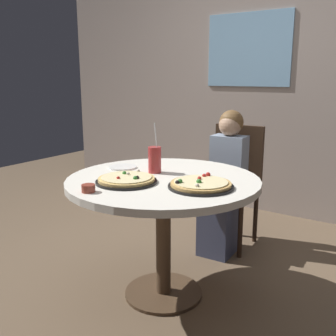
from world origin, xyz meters
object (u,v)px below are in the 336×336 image
chair_wooden (234,179)px  pizza_veggie (127,180)px  diner_child (224,190)px  sauce_bowl (88,188)px  plate_small (123,167)px  dining_table (163,196)px  pizza_cheese (201,184)px  soda_cup (155,160)px

chair_wooden → pizza_veggie: bearing=-95.2°
diner_child → chair_wooden: bearing=92.7°
sauce_bowl → plate_small: 0.56m
diner_child → pizza_veggie: 1.05m
dining_table → pizza_cheese: (0.28, -0.05, 0.12)m
sauce_bowl → dining_table: bearing=71.1°
chair_wooden → pizza_veggie: 1.22m
pizza_veggie → plate_small: 0.36m
diner_child → dining_table: bearing=-90.3°
soda_cup → plate_small: size_ratio=1.70×
pizza_cheese → sauce_bowl: 0.59m
pizza_cheese → diner_child: bearing=107.8°
chair_wooden → sauce_bowl: bearing=-95.9°
dining_table → sauce_bowl: bearing=-108.9°
pizza_veggie → pizza_cheese: bearing=20.3°
dining_table → soda_cup: soda_cup is taller
pizza_veggie → sauce_bowl: pizza_veggie is taller
pizza_cheese → sauce_bowl: size_ratio=5.03×
plate_small → pizza_cheese: bearing=-10.3°
pizza_veggie → pizza_cheese: size_ratio=0.97×
soda_cup → chair_wooden: bearing=82.8°
pizza_veggie → soda_cup: 0.28m
dining_table → soda_cup: (-0.12, 0.08, 0.19)m
soda_cup → sauce_bowl: (-0.03, -0.53, -0.06)m
pizza_veggie → pizza_cheese: 0.42m
pizza_veggie → pizza_cheese: (0.39, 0.14, 0.00)m
chair_wooden → pizza_veggie: chair_wooden is taller
pizza_cheese → plate_small: bearing=169.7°
chair_wooden → diner_child: diner_child is taller
dining_table → soda_cup: 0.24m
diner_child → pizza_cheese: size_ratio=3.07×
chair_wooden → sauce_bowl: (-0.15, -1.44, 0.24)m
pizza_veggie → sauce_bowl: bearing=-99.3°
pizza_veggie → plate_small: pizza_veggie is taller
pizza_veggie → soda_cup: soda_cup is taller
soda_cup → sauce_bowl: soda_cup is taller
pizza_cheese → soda_cup: bearing=161.7°
sauce_bowl → plate_small: (-0.21, 0.51, -0.02)m
pizza_veggie → sauce_bowl: (-0.04, -0.25, 0.00)m
diner_child → pizza_veggie: size_ratio=3.15×
chair_wooden → plate_small: 1.02m
plate_small → dining_table: bearing=-10.1°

